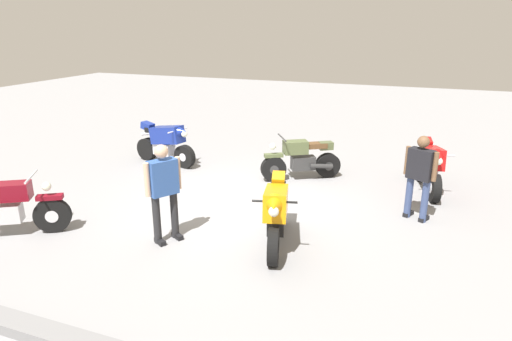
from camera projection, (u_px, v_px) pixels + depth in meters
The scene contains 8 objects.
ground_plane at pixel (241, 205), 9.19m from camera, with size 40.00×40.00×0.00m, color gray.
motorcycle_red_sportbike at pixel (430, 165), 9.81m from camera, with size 0.75×1.95×1.14m.
motorcycle_blue_sportbike at pixel (165, 142), 11.73m from camera, with size 1.95×0.77×1.14m.
motorcycle_maroon_cruiser at pixel (6, 208), 7.74m from camera, with size 1.85×1.19×1.09m.
motorcycle_orange_sportbike at pixel (276, 212), 7.39m from camera, with size 0.83×1.93×1.14m.
motorcycle_olive_vintage at pixel (302, 160), 10.59m from camera, with size 1.74×1.17×1.07m.
person_in_blue_shirt at pixel (164, 187), 7.43m from camera, with size 0.49×0.61×1.70m.
person_in_black_shirt at pixel (420, 173), 8.26m from camera, with size 0.61×0.46×1.64m.
Camera 1 is at (-3.32, 7.83, 3.58)m, focal length 31.29 mm.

